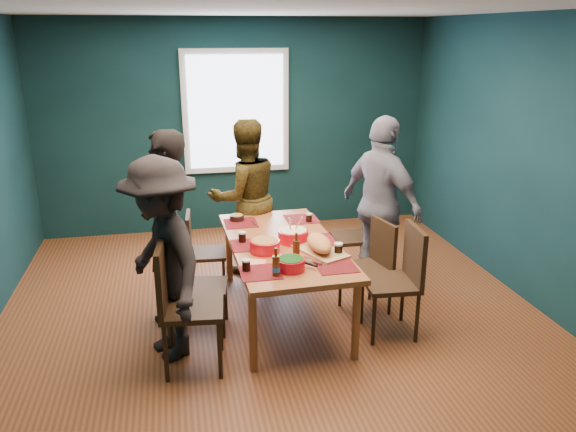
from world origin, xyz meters
The scene contains 26 objects.
room centered at (0.00, 0.27, 1.37)m, with size 5.01×5.01×2.71m.
dining_table centered at (0.11, -0.06, 0.65)m, with size 1.00×1.91×0.71m.
chair_left_far centered at (-0.63, 0.60, 0.48)m, with size 0.40×0.40×0.82m.
chair_left_mid centered at (-0.70, -0.18, 0.49)m, with size 0.44×0.44×0.84m.
chair_left_near centered at (-0.85, -0.74, 0.60)m, with size 0.51×0.51×1.04m.
chair_right_far centered at (1.08, 0.63, 0.53)m, with size 0.42×0.42×0.91m.
chair_right_mid centered at (0.95, -0.13, 0.51)m, with size 0.47×0.47×0.87m.
chair_right_near centered at (1.03, -0.59, 0.57)m, with size 0.47×0.47×0.97m.
person_far_left centered at (-0.92, 0.15, 0.87)m, with size 0.63×0.42×1.74m, color black.
person_back centered at (-0.09, 1.05, 0.83)m, with size 0.81×0.63×1.67m, color black.
person_right centered at (1.18, 0.35, 0.88)m, with size 1.03×0.43×1.76m, color silver.
person_near_left centered at (-0.95, -0.53, 0.83)m, with size 1.07×0.61×1.65m, color black.
bowl_salad centered at (-0.09, -0.24, 0.77)m, with size 0.26×0.26×0.11m.
bowl_dumpling centered at (0.20, -0.05, 0.78)m, with size 0.27×0.27×0.26m.
bowl_herbs centered at (0.04, -0.66, 0.77)m, with size 0.23×0.23×0.10m.
cutting_board centered at (0.36, -0.34, 0.78)m, with size 0.46×0.67×0.14m.
small_bowl centered at (-0.23, 0.64, 0.75)m, with size 0.15×0.15×0.06m.
beer_bottle_a centered at (-0.09, -0.75, 0.80)m, with size 0.06×0.06×0.23m.
beer_bottle_b centered at (0.14, -0.46, 0.80)m, with size 0.06×0.06×0.23m.
cola_glass_a centered at (-0.31, -0.61, 0.77)m, with size 0.07×0.07×0.10m.
cola_glass_b centered at (0.51, -0.43, 0.77)m, with size 0.07×0.07×0.10m.
cola_glass_c centered at (0.47, 0.45, 0.76)m, with size 0.06×0.06×0.09m.
cola_glass_d centered at (-0.26, 0.03, 0.77)m, with size 0.07×0.07×0.10m.
napkin_a centered at (0.50, -0.04, 0.72)m, with size 0.13×0.13×0.00m, color #FE8A6B.
napkin_b centered at (-0.21, -0.47, 0.72)m, with size 0.15×0.15×0.00m, color #FE8A6B.
napkin_c centered at (0.40, -0.72, 0.72)m, with size 0.16×0.16×0.00m, color #FE8A6B.
Camera 1 is at (-0.82, -4.69, 2.53)m, focal length 35.00 mm.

